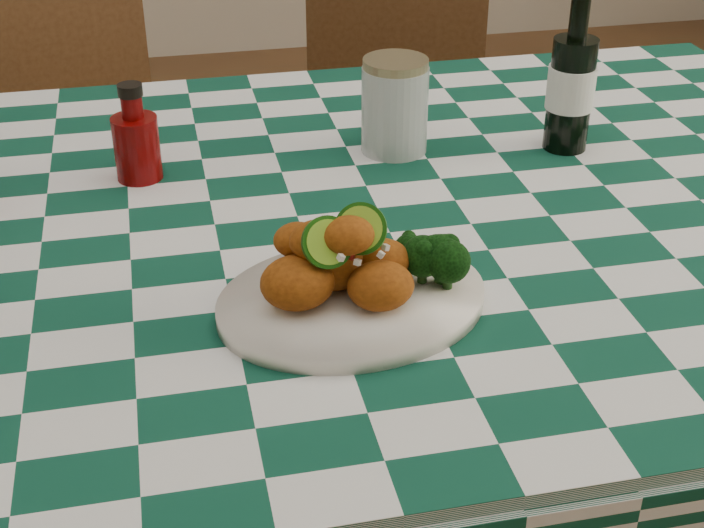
{
  "coord_description": "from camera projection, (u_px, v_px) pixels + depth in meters",
  "views": [
    {
      "loc": [
        -0.16,
        -1.07,
        1.36
      ],
      "look_at": [
        0.02,
        -0.22,
        0.84
      ],
      "focal_mm": 50.0,
      "sensor_mm": 36.0,
      "label": 1
    }
  ],
  "objects": [
    {
      "name": "wooden_chair_left",
      "position": [
        104.0,
        208.0,
        1.98
      ],
      "size": [
        0.54,
        0.55,
        0.88
      ],
      "primitive_type": null,
      "rotation": [
        0.0,
        0.0,
        0.4
      ],
      "color": "#472814",
      "rests_on": "ground"
    },
    {
      "name": "wooden_chair_right",
      "position": [
        386.0,
        195.0,
        2.08
      ],
      "size": [
        0.49,
        0.5,
        0.83
      ],
      "primitive_type": null,
      "rotation": [
        0.0,
        0.0,
        -0.34
      ],
      "color": "#472814",
      "rests_on": "ground"
    },
    {
      "name": "beer_bottle",
      "position": [
        573.0,
        70.0,
        1.34
      ],
      "size": [
        0.08,
        0.08,
        0.23
      ],
      "primitive_type": null,
      "rotation": [
        0.0,
        0.0,
        0.24
      ],
      "color": "black",
      "rests_on": "dining_table"
    },
    {
      "name": "mason_jar",
      "position": [
        395.0,
        106.0,
        1.36
      ],
      "size": [
        0.11,
        0.11,
        0.13
      ],
      "primitive_type": null,
      "rotation": [
        0.0,
        0.0,
        0.3
      ],
      "color": "#B2BCBA",
      "rests_on": "dining_table"
    },
    {
      "name": "dining_table",
      "position": [
        305.0,
        456.0,
        1.42
      ],
      "size": [
        1.66,
        1.06,
        0.79
      ],
      "primitive_type": null,
      "color": "#0D422F",
      "rests_on": "ground"
    },
    {
      "name": "ketchup_bottle",
      "position": [
        135.0,
        132.0,
        1.28
      ],
      "size": [
        0.07,
        0.07,
        0.13
      ],
      "primitive_type": null,
      "rotation": [
        0.0,
        0.0,
        0.2
      ],
      "color": "#5F0404",
      "rests_on": "dining_table"
    },
    {
      "name": "plate",
      "position": [
        352.0,
        301.0,
        1.03
      ],
      "size": [
        0.32,
        0.27,
        0.02
      ],
      "primitive_type": null,
      "rotation": [
        0.0,
        0.0,
        0.16
      ],
      "color": "silver",
      "rests_on": "dining_table"
    },
    {
      "name": "fried_chicken_pile",
      "position": [
        347.0,
        257.0,
        1.0
      ],
      "size": [
        0.15,
        0.11,
        0.09
      ],
      "primitive_type": null,
      "color": "#9D480F",
      "rests_on": "plate"
    },
    {
      "name": "broccoli_side",
      "position": [
        421.0,
        259.0,
        1.04
      ],
      "size": [
        0.07,
        0.07,
        0.05
      ],
      "primitive_type": null,
      "color": "black",
      "rests_on": "plate"
    }
  ]
}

